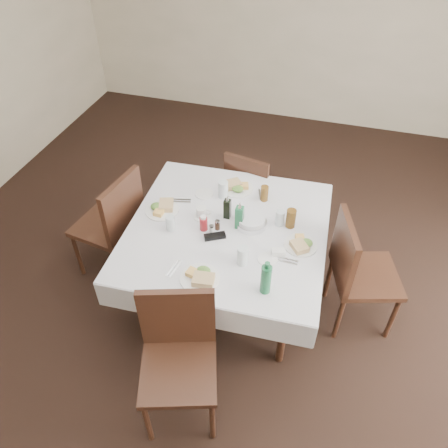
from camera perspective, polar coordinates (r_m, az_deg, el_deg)
name	(u,v)px	position (r m, az deg, el deg)	size (l,w,h in m)	color
ground_plane	(234,316)	(3.70, 1.37, -11.86)	(7.00, 7.00, 0.00)	black
room_shell	(239,134)	(2.53, 2.00, 11.66)	(6.04, 7.04, 2.80)	#BBB095
dining_table	(227,235)	(3.34, 0.43, -1.41)	(1.55, 1.55, 0.76)	black
chair_north	(250,187)	(4.10, 3.41, 4.79)	(0.50, 0.50, 0.89)	black
chair_south	(178,350)	(2.86, -5.96, -16.00)	(0.59, 0.59, 1.00)	black
chair_east	(355,268)	(3.40, 16.80, -5.55)	(0.59, 0.59, 1.00)	black
chair_west	(115,221)	(3.73, -14.07, 0.43)	(0.56, 0.56, 1.03)	black
meal_north	(236,187)	(3.65, 1.64, 4.87)	(0.26, 0.26, 0.06)	white
meal_south	(201,277)	(2.92, -3.03, -6.93)	(0.27, 0.27, 0.06)	white
meal_east	(301,244)	(3.18, 10.05, -2.64)	(0.24, 0.24, 0.05)	white
meal_west	(162,208)	(3.46, -8.09, 2.06)	(0.26, 0.26, 0.06)	white
side_plate_a	(204,194)	(3.60, -2.60, 3.97)	(0.15, 0.15, 0.01)	white
side_plate_b	(267,259)	(3.07, 5.70, -4.59)	(0.14, 0.14, 0.01)	white
water_n	(223,190)	(3.53, -0.10, 4.52)	(0.08, 0.08, 0.15)	silver
water_s	(243,256)	(2.98, 2.46, -4.18)	(0.08, 0.08, 0.15)	silver
water_e	(280,218)	(3.31, 7.31, 0.80)	(0.07, 0.07, 0.13)	silver
water_w	(170,223)	(3.26, -7.01, 0.12)	(0.07, 0.07, 0.12)	silver
iced_tea_a	(264,193)	(3.52, 5.30, 4.01)	(0.06, 0.06, 0.13)	brown
iced_tea_b	(291,218)	(3.30, 8.73, 0.74)	(0.07, 0.07, 0.15)	brown
bread_basket	(251,222)	(3.30, 3.58, 0.32)	(0.24, 0.24, 0.08)	silver
oil_cruet_dark	(227,208)	(3.33, 0.43, 2.10)	(0.05, 0.05, 0.21)	black
oil_cruet_green	(240,217)	(3.23, 2.04, 0.97)	(0.06, 0.06, 0.24)	#1D693D
ketchup_bottle	(204,223)	(3.24, -2.69, 0.10)	(0.06, 0.06, 0.13)	#A71E24
salt_shaker	(211,229)	(3.22, -1.65, -0.72)	(0.03, 0.03, 0.08)	white
pepper_shaker	(217,225)	(3.25, -0.87, -0.12)	(0.04, 0.04, 0.08)	#382317
coffee_mug	(202,213)	(3.36, -2.93, 1.43)	(0.14, 0.13, 0.09)	white
sunglasses	(215,236)	(3.20, -1.22, -1.61)	(0.16, 0.12, 0.03)	black
green_bottle	(266,279)	(2.80, 5.50, -7.14)	(0.07, 0.07, 0.26)	#1D693D
sugar_caddy	(278,252)	(3.09, 7.09, -3.69)	(0.11, 0.08, 0.05)	white
cutlery_n	(261,195)	(3.61, 4.90, 3.82)	(0.08, 0.16, 0.01)	silver
cutlery_s	(174,269)	(3.01, -6.55, -5.81)	(0.06, 0.16, 0.01)	silver
cutlery_e	(285,260)	(3.08, 8.01, -4.73)	(0.18, 0.05, 0.01)	silver
cutlery_w	(179,201)	(3.55, -5.92, 3.02)	(0.20, 0.10, 0.01)	silver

